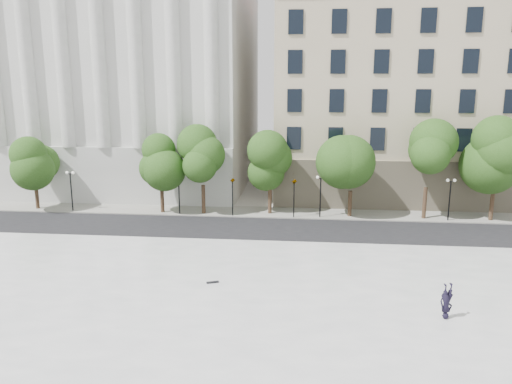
{
  "coord_description": "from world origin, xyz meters",
  "views": [
    {
      "loc": [
        5.08,
        -22.77,
        12.48
      ],
      "look_at": [
        1.85,
        10.0,
        5.18
      ],
      "focal_mm": 35.0,
      "sensor_mm": 36.0,
      "label": 1
    }
  ],
  "objects_px": {
    "person_lying": "(446,314)",
    "skateboard": "(213,282)",
    "traffic_light_west": "(232,178)",
    "traffic_light_east": "(294,179)"
  },
  "relations": [
    {
      "from": "traffic_light_east",
      "to": "person_lying",
      "type": "relative_size",
      "value": 2.23
    },
    {
      "from": "traffic_light_west",
      "to": "skateboard",
      "type": "height_order",
      "value": "traffic_light_west"
    },
    {
      "from": "traffic_light_east",
      "to": "person_lying",
      "type": "distance_m",
      "value": 22.2
    },
    {
      "from": "person_lying",
      "to": "skateboard",
      "type": "height_order",
      "value": "person_lying"
    },
    {
      "from": "traffic_light_east",
      "to": "skateboard",
      "type": "bearing_deg",
      "value": -105.03
    },
    {
      "from": "traffic_light_west",
      "to": "traffic_light_east",
      "type": "height_order",
      "value": "traffic_light_east"
    },
    {
      "from": "traffic_light_west",
      "to": "skateboard",
      "type": "bearing_deg",
      "value": -85.89
    },
    {
      "from": "skateboard",
      "to": "person_lying",
      "type": "bearing_deg",
      "value": -36.43
    },
    {
      "from": "person_lying",
      "to": "traffic_light_west",
      "type": "bearing_deg",
      "value": 106.41
    },
    {
      "from": "traffic_light_west",
      "to": "person_lying",
      "type": "relative_size",
      "value": 2.19
    }
  ]
}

